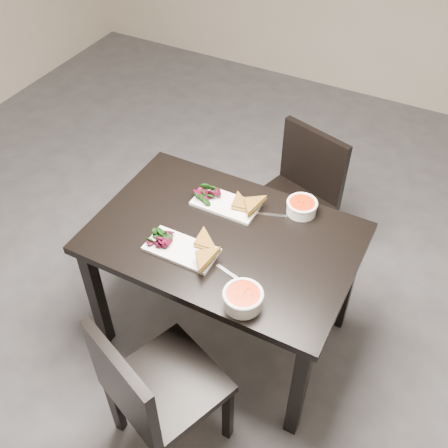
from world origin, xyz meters
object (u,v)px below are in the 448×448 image
object	(u,v)px
table	(224,250)
chair_near	(151,389)
soup_bowl_far	(302,206)
chair_far	(298,193)
soup_bowl_near	(243,298)
plate_near	(182,249)
plate_far	(226,204)

from	to	relation	value
table	chair_near	bearing A→B (deg)	-88.00
table	soup_bowl_far	world-z (taller)	soup_bowl_far
chair_far	soup_bowl_near	xyz separation A→B (m)	(0.15, -1.03, 0.31)
soup_bowl_far	soup_bowl_near	bearing A→B (deg)	-90.66
plate_near	plate_far	distance (m)	0.35
soup_bowl_near	plate_far	world-z (taller)	soup_bowl_near
soup_bowl_near	soup_bowl_far	xyz separation A→B (m)	(0.01, 0.62, -0.00)
soup_bowl_near	table	bearing A→B (deg)	128.52
table	chair_near	distance (m)	0.70
plate_far	soup_bowl_near	bearing A→B (deg)	-55.85
table	chair_near	size ratio (longest dim) A/B	1.41
chair_far	plate_near	size ratio (longest dim) A/B	2.66
plate_near	soup_bowl_near	distance (m)	0.39
plate_near	soup_bowl_near	world-z (taller)	soup_bowl_near
chair_far	chair_near	bearing A→B (deg)	-76.11
plate_near	soup_bowl_near	xyz separation A→B (m)	(0.37, -0.14, 0.03)
plate_near	chair_far	bearing A→B (deg)	76.14
chair_far	soup_bowl_near	bearing A→B (deg)	-64.89
plate_far	chair_far	bearing A→B (deg)	71.09
chair_near	table	bearing A→B (deg)	113.56
table	plate_near	xyz separation A→B (m)	(-0.12, -0.17, 0.11)
plate_far	plate_near	bearing A→B (deg)	-95.70
chair_near	soup_bowl_near	distance (m)	0.53
chair_far	soup_bowl_near	distance (m)	1.09
table	soup_bowl_far	xyz separation A→B (m)	(0.25, 0.31, 0.14)
table	soup_bowl_far	size ratio (longest dim) A/B	8.16
table	chair_near	xyz separation A→B (m)	(0.02, -0.68, -0.17)
plate_near	soup_bowl_far	bearing A→B (deg)	51.89
chair_near	chair_far	world-z (taller)	same
soup_bowl_near	plate_far	distance (m)	0.59
soup_bowl_near	chair_near	bearing A→B (deg)	-120.84
table	soup_bowl_near	size ratio (longest dim) A/B	7.28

